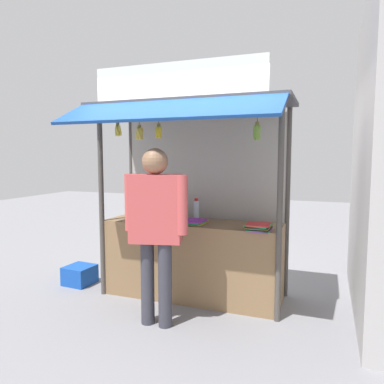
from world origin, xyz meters
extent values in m
plane|color=gray|center=(0.00, 0.00, 0.00)|extent=(20.00, 20.00, 0.00)
cube|color=olive|center=(0.00, 0.00, 0.45)|extent=(2.06, 0.59, 0.89)
cylinder|color=#4C4742|center=(-1.03, -0.30, 1.10)|extent=(0.06, 0.06, 2.21)
cylinder|color=#4C4742|center=(1.03, -0.30, 1.10)|extent=(0.06, 0.06, 2.21)
cylinder|color=#4C4742|center=(-1.03, 0.42, 1.10)|extent=(0.06, 0.06, 2.21)
cylinder|color=#4C4742|center=(1.03, 0.42, 1.10)|extent=(0.06, 0.06, 2.21)
cube|color=#B7B2A8|center=(0.00, 0.42, 1.08)|extent=(2.02, 0.04, 2.16)
cube|color=#3F3F44|center=(0.00, -0.04, 2.23)|extent=(2.26, 0.91, 0.04)
cube|color=#194799|center=(0.00, -0.75, 2.09)|extent=(2.22, 0.51, 0.26)
cube|color=white|center=(0.00, -0.45, 2.42)|extent=(1.85, 0.04, 0.35)
cylinder|color=#59544C|center=(0.00, -0.40, 2.13)|extent=(1.96, 0.02, 0.02)
cylinder|color=silver|center=(-0.38, 0.06, 1.00)|extent=(0.07, 0.07, 0.20)
cylinder|color=white|center=(-0.38, 0.06, 1.11)|extent=(0.04, 0.04, 0.03)
cylinder|color=silver|center=(-0.17, 0.11, 1.02)|extent=(0.08, 0.08, 0.26)
cylinder|color=white|center=(-0.17, 0.11, 1.17)|extent=(0.05, 0.05, 0.04)
cylinder|color=silver|center=(-0.02, 0.21, 1.01)|extent=(0.07, 0.07, 0.22)
cylinder|color=red|center=(-0.02, 0.21, 1.13)|extent=(0.05, 0.05, 0.03)
cube|color=purple|center=(0.82, -0.21, 0.90)|extent=(0.26, 0.27, 0.01)
cube|color=green|center=(0.81, -0.21, 0.90)|extent=(0.25, 0.26, 0.01)
cube|color=black|center=(0.82, -0.21, 0.92)|extent=(0.24, 0.25, 0.01)
cube|color=yellow|center=(0.80, -0.20, 0.93)|extent=(0.24, 0.25, 0.01)
cube|color=black|center=(0.80, -0.21, 0.94)|extent=(0.24, 0.25, 0.01)
cube|color=green|center=(0.80, -0.20, 0.95)|extent=(0.26, 0.27, 0.01)
cube|color=red|center=(0.81, -0.21, 0.96)|extent=(0.25, 0.26, 0.01)
cube|color=black|center=(-0.27, -0.14, 0.90)|extent=(0.23, 0.24, 0.01)
cube|color=black|center=(-0.29, -0.15, 0.91)|extent=(0.25, 0.25, 0.01)
cube|color=yellow|center=(-0.28, -0.14, 0.92)|extent=(0.25, 0.26, 0.01)
cube|color=purple|center=(-0.27, -0.14, 0.93)|extent=(0.23, 0.24, 0.01)
cube|color=blue|center=(-0.28, -0.15, 0.94)|extent=(0.24, 0.25, 0.01)
cube|color=purple|center=(-0.28, -0.15, 0.95)|extent=(0.25, 0.26, 0.01)
cube|color=blue|center=(-0.28, -0.14, 0.96)|extent=(0.25, 0.25, 0.01)
cube|color=purple|center=(-0.27, -0.14, 0.97)|extent=(0.26, 0.26, 0.01)
cube|color=yellow|center=(0.06, -0.08, 0.90)|extent=(0.25, 0.30, 0.01)
cube|color=green|center=(0.06, -0.10, 0.91)|extent=(0.26, 0.31, 0.01)
cube|color=green|center=(0.06, -0.10, 0.92)|extent=(0.23, 0.29, 0.01)
cube|color=purple|center=(0.07, -0.10, 0.93)|extent=(0.24, 0.29, 0.01)
cylinder|color=#332D23|center=(0.81, -0.40, 2.05)|extent=(0.01, 0.01, 0.13)
cylinder|color=olive|center=(0.81, -0.40, 1.96)|extent=(0.04, 0.04, 0.04)
ellipsoid|color=olive|center=(0.83, -0.39, 1.88)|extent=(0.03, 0.06, 0.16)
ellipsoid|color=olive|center=(0.83, -0.38, 1.88)|extent=(0.06, 0.06, 0.16)
ellipsoid|color=olive|center=(0.82, -0.38, 1.88)|extent=(0.06, 0.03, 0.16)
ellipsoid|color=olive|center=(0.81, -0.38, 1.88)|extent=(0.07, 0.04, 0.16)
ellipsoid|color=olive|center=(0.80, -0.39, 1.88)|extent=(0.04, 0.06, 0.16)
ellipsoid|color=olive|center=(0.79, -0.40, 1.88)|extent=(0.04, 0.08, 0.16)
ellipsoid|color=olive|center=(0.81, -0.41, 1.88)|extent=(0.06, 0.04, 0.16)
ellipsoid|color=olive|center=(0.82, -0.42, 1.88)|extent=(0.08, 0.03, 0.15)
ellipsoid|color=olive|center=(0.83, -0.41, 1.88)|extent=(0.06, 0.06, 0.16)
cylinder|color=#332D23|center=(-0.46, -0.40, 2.05)|extent=(0.01, 0.01, 0.12)
cylinder|color=olive|center=(-0.46, -0.40, 1.97)|extent=(0.04, 0.04, 0.04)
ellipsoid|color=yellow|center=(-0.44, -0.40, 1.90)|extent=(0.04, 0.07, 0.14)
ellipsoid|color=yellow|center=(-0.45, -0.37, 1.90)|extent=(0.08, 0.05, 0.14)
ellipsoid|color=yellow|center=(-0.48, -0.38, 1.90)|extent=(0.07, 0.08, 0.15)
ellipsoid|color=yellow|center=(-0.47, -0.41, 1.90)|extent=(0.06, 0.07, 0.14)
ellipsoid|color=yellow|center=(-0.45, -0.41, 1.90)|extent=(0.07, 0.04, 0.14)
cylinder|color=#332D23|center=(-0.72, -0.40, 2.07)|extent=(0.01, 0.01, 0.09)
cylinder|color=olive|center=(-0.72, -0.40, 2.00)|extent=(0.04, 0.04, 0.04)
ellipsoid|color=gold|center=(-0.70, -0.39, 1.94)|extent=(0.04, 0.08, 0.13)
ellipsoid|color=gold|center=(-0.72, -0.38, 1.93)|extent=(0.06, 0.04, 0.13)
ellipsoid|color=gold|center=(-0.74, -0.38, 1.93)|extent=(0.06, 0.06, 0.13)
ellipsoid|color=gold|center=(-0.74, -0.41, 1.93)|extent=(0.05, 0.06, 0.13)
ellipsoid|color=gold|center=(-0.72, -0.41, 1.93)|extent=(0.06, 0.04, 0.13)
cylinder|color=#332D23|center=(-0.23, -0.40, 2.05)|extent=(0.01, 0.01, 0.11)
cylinder|color=olive|center=(-0.23, -0.40, 1.98)|extent=(0.04, 0.04, 0.04)
ellipsoid|color=yellow|center=(-0.21, -0.40, 1.90)|extent=(0.04, 0.06, 0.13)
ellipsoid|color=yellow|center=(-0.22, -0.38, 1.90)|extent=(0.07, 0.04, 0.14)
ellipsoid|color=yellow|center=(-0.24, -0.38, 1.91)|extent=(0.07, 0.07, 0.14)
ellipsoid|color=yellow|center=(-0.24, -0.41, 1.91)|extent=(0.06, 0.07, 0.14)
ellipsoid|color=yellow|center=(-0.22, -0.41, 1.90)|extent=(0.07, 0.05, 0.14)
cylinder|color=#383842|center=(-0.17, -0.80, 0.41)|extent=(0.13, 0.13, 0.83)
cylinder|color=#383842|center=(0.02, -0.80, 0.41)|extent=(0.13, 0.13, 0.83)
cube|color=#CC4C4C|center=(-0.07, -0.80, 1.16)|extent=(0.53, 0.32, 0.66)
cylinder|color=#CC4C4C|center=(-0.35, -0.80, 1.21)|extent=(0.11, 0.11, 0.56)
cylinder|color=#CC4C4C|center=(0.20, -0.80, 1.21)|extent=(0.11, 0.11, 0.56)
sphere|color=#936B4C|center=(-0.07, -0.80, 1.61)|extent=(0.25, 0.25, 0.25)
cube|color=#194CB2|center=(-1.51, -0.12, 0.12)|extent=(0.36, 0.36, 0.24)
cube|color=#B4B1B0|center=(1.86, 0.30, 1.60)|extent=(0.20, 2.40, 3.20)
camera|label=1|loc=(1.46, -3.88, 1.66)|focal=33.85mm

